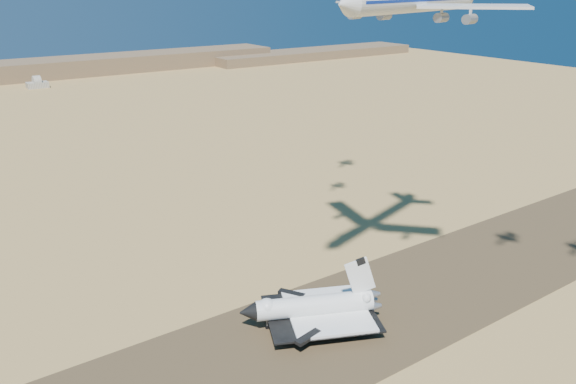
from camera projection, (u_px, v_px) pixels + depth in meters
ground at (275, 353)px, 152.35m from camera, size 1200.00×1200.00×0.00m
runway at (275, 352)px, 152.34m from camera, size 600.00×50.00×0.06m
ridgeline at (51, 71)px, 590.90m from camera, size 960.00×90.00×18.00m
shuttle at (313, 308)px, 163.21m from camera, size 42.35×35.96×20.62m
carrier_747 at (412, 1)px, 142.95m from camera, size 72.60×54.25×18.15m
crew_a at (353, 317)px, 166.88m from camera, size 0.40×0.58×1.55m
crew_b at (355, 328)px, 161.74m from camera, size 0.67×0.96×1.80m
crew_c at (355, 334)px, 158.74m from camera, size 1.16×1.02×1.78m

